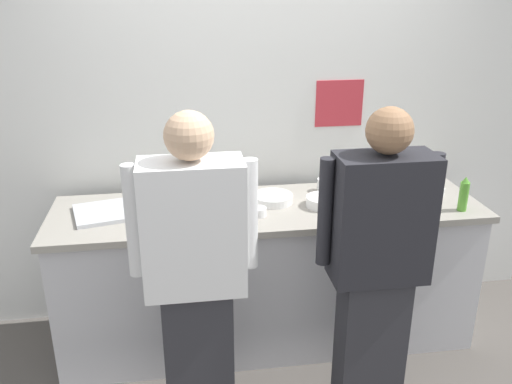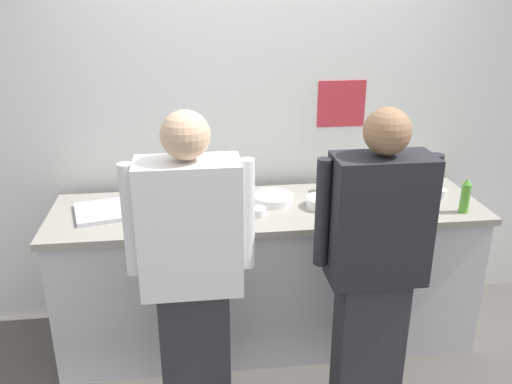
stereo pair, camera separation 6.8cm
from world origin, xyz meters
name	(u,v)px [view 1 (the left image)]	position (x,y,z in m)	size (l,w,h in m)	color
ground_plane	(278,373)	(0.00, 0.00, 0.00)	(9.00, 9.00, 0.00)	#514C47
wall_back	(257,122)	(0.00, 0.86, 1.34)	(4.06, 0.11, 2.67)	silver
prep_counter	(268,274)	(0.00, 0.37, 0.47)	(2.59, 0.71, 0.93)	silver
chef_near_left	(195,274)	(-0.47, -0.30, 0.89)	(0.62, 0.24, 1.69)	#2D2D33
chef_center	(377,263)	(0.43, -0.32, 0.89)	(0.61, 0.24, 1.68)	#2D2D33
plate_stack_front	(323,202)	(0.32, 0.33, 0.96)	(0.20, 0.20, 0.06)	white
plate_stack_rear	(273,198)	(0.04, 0.44, 0.96)	(0.24, 0.24, 0.05)	white
mixing_bowl_steel	(207,205)	(-0.37, 0.32, 0.99)	(0.39, 0.39, 0.11)	#B7BABF
sheet_tray	(112,211)	(-0.92, 0.40, 0.94)	(0.41, 0.33, 0.02)	#B7BABF
squeeze_bottle_primary	(166,191)	(-0.61, 0.50, 1.02)	(0.06, 0.06, 0.18)	#E5E066
squeeze_bottle_secondary	(464,194)	(1.12, 0.15, 1.03)	(0.05, 0.05, 0.21)	#56A333
ramekin_green_sauce	(366,211)	(0.54, 0.17, 0.96)	(0.08, 0.08, 0.04)	white
ramekin_red_sauce	(258,211)	(-0.08, 0.25, 0.96)	(0.10, 0.10, 0.05)	white
ramekin_orange_sauce	(438,191)	(1.09, 0.40, 0.96)	(0.08, 0.08, 0.05)	white
deli_cup	(324,185)	(0.40, 0.57, 0.97)	(0.09, 0.09, 0.08)	white
chefs_knife	(373,202)	(0.64, 0.33, 0.94)	(0.28, 0.03, 0.02)	#B7BABF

